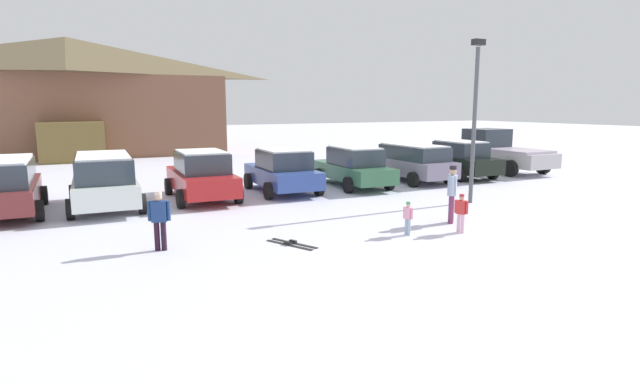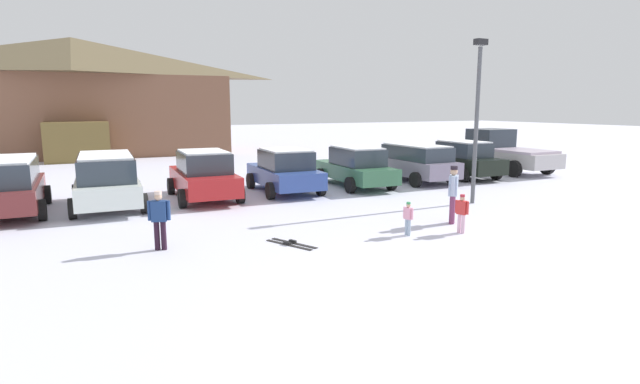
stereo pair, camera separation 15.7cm
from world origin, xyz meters
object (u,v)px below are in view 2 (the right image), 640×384
object	(u,v)px
parked_green_coupe	(355,167)
parked_grey_wagon	(416,162)
skier_child_in_pink_snowsuit	(408,217)
skier_teen_in_navy_coat	(159,217)
parked_blue_hatchback	(285,171)
pair_of_skis	(291,244)
parked_white_suv	(107,179)
parked_black_sedan	(461,159)
skier_adult_in_blue_parka	(453,191)
parked_maroon_van	(8,185)
pickup_truck	(502,152)
parked_red_sedan	(204,175)
ski_lodge	(75,96)
skier_child_in_red_jacket	(462,211)
lamp_post	(477,113)

from	to	relation	value
parked_green_coupe	parked_grey_wagon	world-z (taller)	parked_green_coupe
skier_child_in_pink_snowsuit	skier_teen_in_navy_coat	world-z (taller)	skier_teen_in_navy_coat
parked_blue_hatchback	pair_of_skis	world-z (taller)	parked_blue_hatchback
parked_white_suv	parked_black_sedan	size ratio (longest dim) A/B	1.04
parked_black_sedan	skier_child_in_pink_snowsuit	xyz separation A→B (m)	(-8.83, -7.66, -0.36)
skier_teen_in_navy_coat	skier_adult_in_blue_parka	world-z (taller)	skier_adult_in_blue_parka
parked_grey_wagon	skier_teen_in_navy_coat	size ratio (longest dim) A/B	3.08
parked_maroon_van	skier_teen_in_navy_coat	bearing A→B (deg)	-60.20
pickup_truck	parked_maroon_van	bearing A→B (deg)	-178.28
parked_red_sedan	pair_of_skis	bearing A→B (deg)	-86.80
parked_red_sedan	ski_lodge	bearing A→B (deg)	100.15
pair_of_skis	parked_red_sedan	bearing A→B (deg)	93.20
parked_maroon_van	skier_child_in_red_jacket	xyz separation A→B (m)	(10.95, -8.18, -0.35)
parked_red_sedan	parked_blue_hatchback	size ratio (longest dim) A/B	1.06
parked_red_sedan	skier_teen_in_navy_coat	distance (m)	6.52
parked_green_coupe	skier_child_in_red_jacket	bearing A→B (deg)	-100.58
parked_maroon_van	parked_red_sedan	size ratio (longest dim) A/B	1.02
pickup_truck	skier_teen_in_navy_coat	world-z (taller)	pickup_truck
pair_of_skis	skier_child_in_red_jacket	bearing A→B (deg)	-13.10
pickup_truck	skier_child_in_pink_snowsuit	xyz separation A→B (m)	(-12.25, -8.39, -0.49)
parked_red_sedan	pair_of_skis	size ratio (longest dim) A/B	3.23
ski_lodge	parked_maroon_van	size ratio (longest dim) A/B	4.30
parked_blue_hatchback	skier_child_in_red_jacket	distance (m)	8.20
pair_of_skis	parked_maroon_van	bearing A→B (deg)	132.15
pickup_truck	skier_adult_in_blue_parka	distance (m)	12.93
parked_red_sedan	parked_blue_hatchback	xyz separation A→B (m)	(3.18, 0.00, -0.03)
skier_child_in_red_jacket	parked_grey_wagon	bearing A→B (deg)	59.93
skier_teen_in_navy_coat	parked_black_sedan	bearing A→B (deg)	22.33
parked_black_sedan	parked_red_sedan	bearing A→B (deg)	-179.57
parked_grey_wagon	pair_of_skis	bearing A→B (deg)	-142.79
parked_white_suv	skier_child_in_pink_snowsuit	xyz separation A→B (m)	(6.71, -7.47, -0.45)
skier_child_in_red_jacket	pair_of_skis	size ratio (longest dim) A/B	0.73
parked_red_sedan	parked_white_suv	bearing A→B (deg)	-178.20
parked_white_suv	parked_red_sedan	bearing A→B (deg)	1.80
parked_blue_hatchback	lamp_post	xyz separation A→B (m)	(4.98, -5.01, 2.26)
pickup_truck	lamp_post	world-z (taller)	lamp_post
skier_child_in_red_jacket	parked_blue_hatchback	bearing A→B (deg)	101.98
parked_maroon_van	parked_red_sedan	world-z (taller)	parked_red_sedan
parked_red_sedan	skier_adult_in_blue_parka	world-z (taller)	parked_red_sedan
parked_red_sedan	parked_grey_wagon	distance (m)	9.49
skier_child_in_red_jacket	lamp_post	bearing A→B (deg)	42.47
parked_red_sedan	pickup_truck	world-z (taller)	pickup_truck
parked_white_suv	parked_grey_wagon	size ratio (longest dim) A/B	1.11
lamp_post	ski_lodge	bearing A→B (deg)	115.16
parked_white_suv	lamp_post	distance (m)	12.60
parked_blue_hatchback	parked_maroon_van	bearing A→B (deg)	179.01
skier_child_in_red_jacket	skier_teen_in_navy_coat	bearing A→B (deg)	164.81
parked_grey_wagon	ski_lodge	bearing A→B (deg)	123.08
parked_white_suv	skier_child_in_red_jacket	distance (m)	11.35
parked_green_coupe	skier_adult_in_blue_parka	distance (m)	7.04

